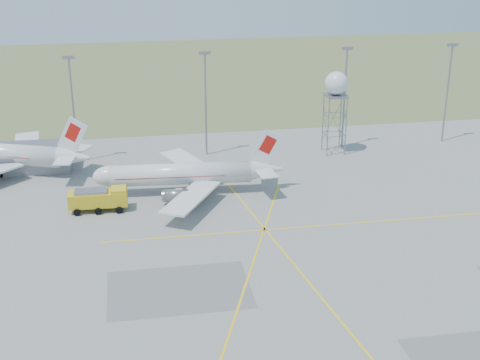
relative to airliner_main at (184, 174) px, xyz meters
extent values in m
plane|color=gray|center=(16.19, -46.84, -3.37)|extent=(400.00, 400.00, 0.00)
cube|color=#5F713E|center=(16.19, 93.16, -3.35)|extent=(400.00, 120.00, 0.03)
cube|color=gray|center=(-28.81, 17.16, -1.57)|extent=(18.00, 9.00, 3.60)
cube|color=gray|center=(-28.81, 17.16, 0.38)|extent=(19.00, 10.00, 0.30)
cylinder|color=gray|center=(-18.81, 19.16, 6.63)|extent=(0.36, 0.36, 20.00)
cube|color=gray|center=(-18.81, 19.16, 16.83)|extent=(2.20, 0.50, 0.60)
cylinder|color=gray|center=(6.19, 19.16, 6.63)|extent=(0.36, 0.36, 20.00)
cube|color=gray|center=(6.19, 19.16, 16.83)|extent=(2.20, 0.50, 0.60)
cylinder|color=gray|center=(34.19, 19.16, 6.63)|extent=(0.36, 0.36, 20.00)
cube|color=gray|center=(34.19, 19.16, 16.83)|extent=(2.20, 0.50, 0.60)
cylinder|color=gray|center=(56.19, 19.16, 6.63)|extent=(0.36, 0.36, 20.00)
cube|color=gray|center=(56.19, 19.16, 16.83)|extent=(2.20, 0.50, 0.60)
cylinder|color=silver|center=(-0.55, 0.04, 0.09)|extent=(23.89, 5.36, 3.64)
ellipsoid|color=silver|center=(-12.36, 0.90, 0.09)|extent=(6.08, 4.06, 3.64)
cube|color=black|center=(-13.45, 0.98, 0.64)|extent=(1.52, 2.10, 0.89)
cone|color=silver|center=(13.98, -1.02, 0.37)|extent=(5.72, 4.03, 3.64)
cube|color=silver|center=(13.98, -1.02, 4.19)|extent=(5.84, 0.70, 6.85)
cube|color=#AD130B|center=(14.17, -1.03, 4.83)|extent=(3.15, 0.54, 3.51)
cube|color=silver|center=(13.74, 1.92, 0.82)|extent=(3.27, 5.21, 0.16)
cube|color=silver|center=(13.32, -3.89, 0.82)|extent=(3.27, 5.21, 0.16)
cube|color=silver|center=(1.41, 8.12, -0.82)|extent=(9.48, 15.16, 0.33)
cube|color=silver|center=(0.21, -8.24, -0.82)|extent=(11.11, 14.80, 0.33)
cylinder|color=slate|center=(-1.08, 5.38, -1.64)|extent=(3.97, 2.37, 2.10)
cylinder|color=slate|center=(-1.85, -5.16, -1.64)|extent=(3.97, 2.37, 2.10)
cube|color=#AD130B|center=(-2.37, 0.17, 0.19)|extent=(18.44, 5.00, 0.11)
cylinder|color=black|center=(-10.55, 0.77, -2.96)|extent=(0.68, 0.68, 0.82)
cube|color=black|center=(1.26, -0.09, -2.96)|extent=(1.31, 5.52, 0.82)
cylinder|color=gray|center=(1.26, -0.09, -2.55)|extent=(0.23, 0.23, 1.64)
cone|color=silver|center=(-18.72, 10.57, 0.54)|extent=(6.70, 5.58, 3.81)
cube|color=silver|center=(-18.72, 10.57, 4.55)|extent=(5.82, 2.41, 7.17)
cube|color=#AD130B|center=(-18.54, 10.51, 5.21)|extent=(3.19, 1.46, 3.68)
cube|color=silver|center=(-18.09, 13.60, 1.02)|extent=(4.70, 5.98, 0.17)
cube|color=silver|center=(-20.23, 7.88, 1.02)|extent=(4.70, 5.98, 0.17)
cube|color=silver|center=(-28.66, 23.46, -0.70)|extent=(6.01, 15.62, 0.34)
cylinder|color=slate|center=(-31.96, 21.44, -1.56)|extent=(4.52, 3.46, 2.19)
cube|color=black|center=(-31.22, 15.26, -2.94)|extent=(2.90, 5.69, 0.86)
cylinder|color=gray|center=(-31.22, 15.26, -2.51)|extent=(0.29, 0.29, 1.72)
cylinder|color=gray|center=(29.46, 14.09, 2.53)|extent=(0.22, 0.22, 11.79)
cylinder|color=gray|center=(33.09, 14.09, 2.53)|extent=(0.22, 0.22, 11.79)
cylinder|color=gray|center=(33.09, 17.71, 2.53)|extent=(0.22, 0.22, 11.79)
cylinder|color=gray|center=(29.46, 17.71, 2.53)|extent=(0.22, 0.22, 11.79)
cube|color=gray|center=(31.28, 15.90, 8.42)|extent=(4.23, 4.23, 0.23)
sphere|color=silver|center=(31.28, 15.90, 10.78)|extent=(4.53, 4.53, 4.53)
cube|color=gold|center=(-14.33, -5.10, -1.31)|extent=(9.36, 3.38, 2.26)
cube|color=gold|center=(-11.04, -5.20, -0.38)|extent=(2.56, 2.96, 1.44)
cube|color=black|center=(-10.32, -5.22, -0.28)|extent=(0.19, 2.68, 1.03)
cube|color=gray|center=(-15.36, -5.06, 0.03)|extent=(5.22, 2.63, 0.41)
camera|label=1|loc=(-8.87, -105.66, 40.43)|focal=50.00mm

